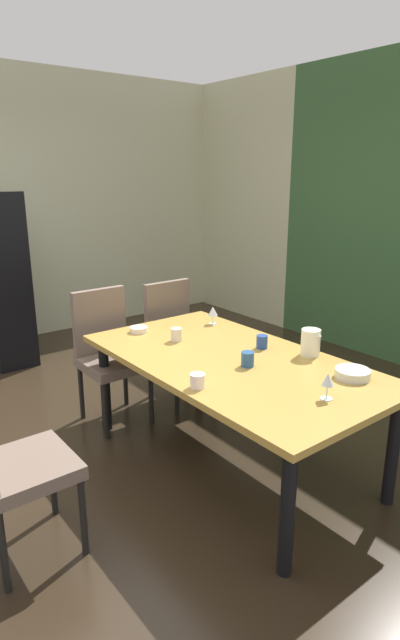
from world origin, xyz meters
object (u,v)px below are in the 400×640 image
object	(u,v)px
cup_corner	(248,359)
pitcher_east	(311,342)
chair_left_near	(108,349)
chair_head_near	(6,457)
cup_left	(262,342)
wine_glass_center	(213,312)
serving_bowl_rear	(353,374)
wine_glass_right	(328,381)
serving_bowl_west	(139,329)
chair_left_far	(176,335)
cup_south	(197,381)
dining_table	(231,369)
cup_near_window	(176,335)

from	to	relation	value
cup_corner	pitcher_east	bearing A→B (deg)	76.51
chair_left_near	cup_corner	size ratio (longest dim) A/B	11.17
chair_head_near	cup_left	distance (m)	1.67
wine_glass_center	serving_bowl_rear	distance (m)	1.27
wine_glass_right	cup_left	distance (m)	0.80
chair_left_near	wine_glass_right	world-z (taller)	chair_left_near
wine_glass_center	serving_bowl_west	xyz separation A→B (m)	(-0.17, -0.54, -0.08)
chair_left_far	pitcher_east	size ratio (longest dim) A/B	5.68
serving_bowl_rear	cup_south	size ratio (longest dim) A/B	2.40
chair_head_near	serving_bowl_west	distance (m)	1.45
wine_glass_right	cup_south	xyz separation A→B (m)	(-0.51, -0.43, -0.06)
wine_glass_right	serving_bowl_west	bearing A→B (deg)	-173.51
wine_glass_right	chair_left_near	bearing A→B (deg)	-170.07
wine_glass_right	serving_bowl_west	xyz separation A→B (m)	(-1.52, -0.17, -0.08)
chair_head_near	pitcher_east	distance (m)	1.84
chair_left_far	wine_glass_right	distance (m)	1.80
chair_left_near	chair_head_near	bearing A→B (deg)	43.67
cup_left	chair_left_near	bearing A→B (deg)	-149.74
chair_head_near	serving_bowl_rear	bearing A→B (deg)	69.35
cup_corner	wine_glass_center	bearing A→B (deg)	154.16
dining_table	serving_bowl_rear	distance (m)	0.73
pitcher_east	chair_left_near	bearing A→B (deg)	-150.32
cup_corner	cup_left	size ratio (longest dim) A/B	1.02
serving_bowl_rear	pitcher_east	bearing A→B (deg)	166.16
wine_glass_right	cup_corner	bearing A→B (deg)	-179.06
wine_glass_right	serving_bowl_rear	world-z (taller)	wine_glass_right
chair_left_far	chair_head_near	distance (m)	1.97
dining_table	serving_bowl_west	world-z (taller)	serving_bowl_west
wine_glass_center	chair_head_near	bearing A→B (deg)	-70.31
wine_glass_center	serving_bowl_rear	xyz separation A→B (m)	(1.27, -0.04, -0.07)
chair_head_near	cup_south	size ratio (longest dim) A/B	12.20
cup_south	wine_glass_center	bearing A→B (deg)	136.61
chair_head_near	cup_south	bearing A→B (deg)	77.08
serving_bowl_west	cup_south	xyz separation A→B (m)	(1.01, -0.25, 0.02)
cup_near_window	cup_south	bearing A→B (deg)	-27.09
cup_corner	dining_table	bearing A→B (deg)	176.24
chair_left_near	cup_south	xyz separation A→B (m)	(1.24, -0.12, 0.21)
serving_bowl_rear	cup_corner	world-z (taller)	cup_corner
chair_head_near	wine_glass_center	world-z (taller)	chair_head_near
chair_left_far	serving_bowl_west	bearing A→B (deg)	24.92
cup_corner	cup_south	bearing A→B (deg)	-81.95
cup_south	pitcher_east	world-z (taller)	pitcher_east
dining_table	cup_near_window	bearing A→B (deg)	-171.16
dining_table	serving_bowl_west	bearing A→B (deg)	-167.76
chair_left_near	chair_left_far	bearing A→B (deg)	179.78
chair_left_near	wine_glass_center	bearing A→B (deg)	149.63
wine_glass_right	cup_near_window	size ratio (longest dim) A/B	1.54
serving_bowl_rear	dining_table	bearing A→B (deg)	-152.53
cup_near_window	cup_corner	bearing A→B (deg)	5.83
chair_left_far	serving_bowl_west	size ratio (longest dim) A/B	7.48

